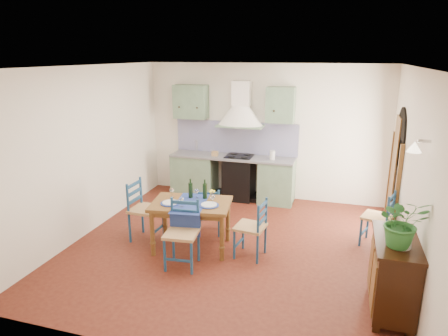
{
  "coord_description": "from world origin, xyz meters",
  "views": [
    {
      "loc": [
        1.56,
        -5.59,
        2.97
      ],
      "look_at": [
        -0.21,
        0.3,
        1.21
      ],
      "focal_mm": 32.0,
      "sensor_mm": 36.0,
      "label": 1
    }
  ],
  "objects": [
    {
      "name": "chair_left",
      "position": [
        -1.45,
        -0.14,
        0.52
      ],
      "size": [
        0.49,
        0.49,
        1.0
      ],
      "color": "navy",
      "rests_on": "ground"
    },
    {
      "name": "chair_right",
      "position": [
        0.39,
        -0.22,
        0.47
      ],
      "size": [
        0.48,
        0.48,
        0.91
      ],
      "color": "navy",
      "rests_on": "ground"
    },
    {
      "name": "right_wall",
      "position": [
        2.5,
        0.28,
        1.34
      ],
      "size": [
        0.26,
        5.0,
        2.8
      ],
      "color": "silver",
      "rests_on": "ground"
    },
    {
      "name": "chair_far",
      "position": [
        -0.5,
        0.36,
        0.43
      ],
      "size": [
        0.49,
        0.49,
        0.83
      ],
      "color": "navy",
      "rests_on": "ground"
    },
    {
      "name": "chair_spare",
      "position": [
        2.23,
        0.71,
        0.47
      ],
      "size": [
        0.54,
        0.54,
        0.92
      ],
      "color": "navy",
      "rests_on": "ground"
    },
    {
      "name": "left_wall",
      "position": [
        -2.5,
        0.0,
        1.4
      ],
      "size": [
        0.04,
        5.0,
        2.8
      ],
      "primitive_type": "cube",
      "color": "silver",
      "rests_on": "ground"
    },
    {
      "name": "potted_plant",
      "position": [
        2.26,
        -1.22,
        1.22
      ],
      "size": [
        0.58,
        0.53,
        0.58
      ],
      "primitive_type": "imported",
      "rotation": [
        0.0,
        0.0,
        0.16
      ],
      "color": "#296B2C",
      "rests_on": "sideboard"
    },
    {
      "name": "ceiling",
      "position": [
        0.0,
        0.0,
        2.8
      ],
      "size": [
        5.0,
        5.0,
        0.01
      ],
      "primitive_type": "cube",
      "color": "silver",
      "rests_on": "back_wall"
    },
    {
      "name": "sideboard",
      "position": [
        2.26,
        -1.05,
        0.51
      ],
      "size": [
        0.5,
        1.05,
        0.94
      ],
      "color": "black",
      "rests_on": "ground"
    },
    {
      "name": "dining_table",
      "position": [
        -0.58,
        -0.22,
        0.68
      ],
      "size": [
        1.31,
        1.01,
        1.08
      ],
      "color": "brown",
      "rests_on": "ground"
    },
    {
      "name": "floor",
      "position": [
        0.0,
        0.0,
        0.0
      ],
      "size": [
        5.0,
        5.0,
        0.0
      ],
      "primitive_type": "plane",
      "color": "#41140E",
      "rests_on": "ground"
    },
    {
      "name": "chair_near",
      "position": [
        -0.52,
        -0.76,
        0.5
      ],
      "size": [
        0.5,
        0.5,
        0.97
      ],
      "color": "navy",
      "rests_on": "ground"
    },
    {
      "name": "back_wall",
      "position": [
        -0.47,
        2.29,
        1.05
      ],
      "size": [
        5.0,
        0.96,
        2.8
      ],
      "color": "silver",
      "rests_on": "ground"
    }
  ]
}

